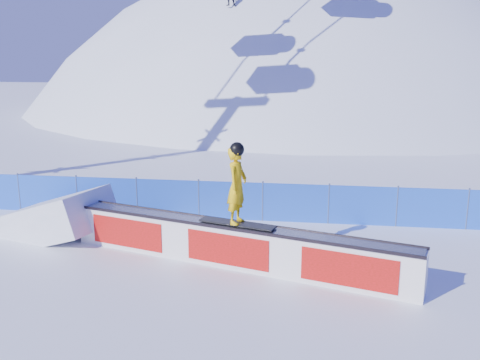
# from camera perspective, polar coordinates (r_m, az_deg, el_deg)

# --- Properties ---
(ground) EXTENTS (160.00, 160.00, 0.00)m
(ground) POSITION_cam_1_polar(r_m,az_deg,el_deg) (12.31, 5.03, -10.85)
(ground) COLOR white
(ground) RESTS_ON ground
(snow_hill) EXTENTS (64.00, 64.00, 64.00)m
(snow_hill) POSITION_cam_1_polar(r_m,az_deg,el_deg) (58.00, 6.96, -10.16)
(snow_hill) COLOR white
(snow_hill) RESTS_ON ground
(safety_fence) EXTENTS (22.05, 0.05, 1.30)m
(safety_fence) POSITION_cam_1_polar(r_m,az_deg,el_deg) (16.34, 5.93, -2.46)
(safety_fence) COLOR blue
(safety_fence) RESTS_ON ground
(rail_box) EXTENTS (8.73, 3.18, 1.07)m
(rail_box) POSITION_cam_1_polar(r_m,az_deg,el_deg) (13.00, -0.80, -6.94)
(rail_box) COLOR white
(rail_box) RESTS_ON ground
(snow_ramp) EXTENTS (3.55, 2.77, 1.94)m
(snow_ramp) POSITION_cam_1_polar(r_m,az_deg,el_deg) (16.25, -18.92, -5.45)
(snow_ramp) COLOR white
(snow_ramp) RESTS_ON ground
(snowboarder) EXTENTS (1.91, 0.88, 1.98)m
(snowboarder) POSITION_cam_1_polar(r_m,az_deg,el_deg) (12.50, -0.32, -0.49)
(snowboarder) COLOR black
(snowboarder) RESTS_ON rail_box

